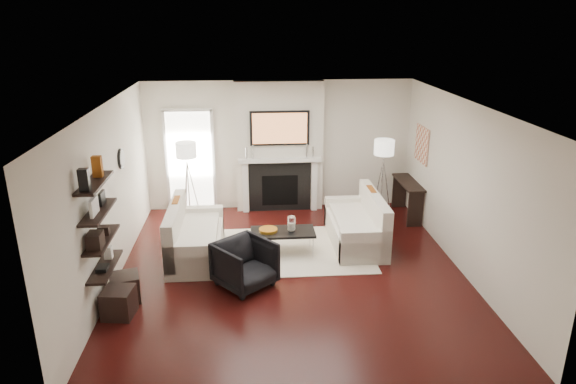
{
  "coord_description": "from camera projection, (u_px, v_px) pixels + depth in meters",
  "views": [
    {
      "loc": [
        -0.64,
        -7.43,
        3.94
      ],
      "look_at": [
        0.0,
        0.6,
        1.15
      ],
      "focal_mm": 32.0,
      "sensor_mm": 36.0,
      "label": 1
    }
  ],
  "objects": [
    {
      "name": "loveseat_left_arm_s",
      "position": [
        200.0,
        222.0,
        9.51
      ],
      "size": [
        0.85,
        0.18,
        0.6
      ],
      "primitive_type": "cube",
      "color": "silver",
      "rests_on": "floor"
    },
    {
      "name": "console_leg_s",
      "position": [
        399.0,
        191.0,
        10.99
      ],
      "size": [
        0.3,
        0.04,
        0.71
      ],
      "primitive_type": "cube",
      "color": "black",
      "rests_on": "floor"
    },
    {
      "name": "shelf_bottom",
      "position": [
        105.0,
        267.0,
        6.96
      ],
      "size": [
        0.25,
        1.0,
        0.03
      ],
      "primitive_type": "cube",
      "color": "black",
      "rests_on": "wall_left"
    },
    {
      "name": "candlestick_r_short",
      "position": [
        313.0,
        152.0,
        10.51
      ],
      "size": [
        0.04,
        0.04,
        0.24
      ],
      "primitive_type": "cylinder",
      "color": "silver",
      "rests_on": "mantel_shelf"
    },
    {
      "name": "coffee_leg_nw",
      "position": [
        254.0,
        250.0,
        8.65
      ],
      "size": [
        0.02,
        0.02,
        0.38
      ],
      "primitive_type": "cylinder",
      "color": "silver",
      "rests_on": "floor"
    },
    {
      "name": "pillow_right_orange",
      "position": [
        371.0,
        199.0,
        9.41
      ],
      "size": [
        0.1,
        0.42,
        0.42
      ],
      "primitive_type": "cube",
      "color": "#8F4611",
      "rests_on": "loveseat_right_cushion"
    },
    {
      "name": "loveseat_right_back",
      "position": [
        374.0,
        216.0,
        9.2
      ],
      "size": [
        0.18,
        1.8,
        0.8
      ],
      "primitive_type": "cube",
      "color": "silver",
      "rests_on": "floor"
    },
    {
      "name": "shelf_lower",
      "position": [
        102.0,
        240.0,
        6.83
      ],
      "size": [
        0.25,
        1.0,
        0.04
      ],
      "primitive_type": "cube",
      "color": "black",
      "rests_on": "wall_left"
    },
    {
      "name": "coffee_leg_ne",
      "position": [
        313.0,
        248.0,
        8.72
      ],
      "size": [
        0.02,
        0.02,
        0.38
      ],
      "primitive_type": "cylinder",
      "color": "silver",
      "rests_on": "floor"
    },
    {
      "name": "rug",
      "position": [
        296.0,
        250.0,
        9.07
      ],
      "size": [
        2.6,
        2.0,
        0.01
      ],
      "primitive_type": "cube",
      "color": "beige",
      "rests_on": "floor"
    },
    {
      "name": "candlestick_l_short",
      "position": [
        246.0,
        153.0,
        10.41
      ],
      "size": [
        0.04,
        0.04,
        0.24
      ],
      "primitive_type": "cylinder",
      "color": "silver",
      "rests_on": "mantel_shelf"
    },
    {
      "name": "loveseat_right_base",
      "position": [
        355.0,
        232.0,
        9.28
      ],
      "size": [
        0.85,
        1.8,
        0.42
      ],
      "primitive_type": "cube",
      "color": "silver",
      "rests_on": "floor"
    },
    {
      "name": "loveseat_right_arm_s",
      "position": [
        347.0,
        212.0,
        10.01
      ],
      "size": [
        0.85,
        0.18,
        0.6
      ],
      "primitive_type": "cube",
      "color": "silver",
      "rests_on": "floor"
    },
    {
      "name": "door_trim_r",
      "position": [
        214.0,
        161.0,
        10.67
      ],
      "size": [
        0.06,
        0.06,
        2.16
      ],
      "primitive_type": "cube",
      "color": "white",
      "rests_on": "floor"
    },
    {
      "name": "loveseat_left_back",
      "position": [
        175.0,
        228.0,
        8.65
      ],
      "size": [
        0.18,
        1.8,
        0.8
      ],
      "primitive_type": "cube",
      "color": "silver",
      "rests_on": "floor"
    },
    {
      "name": "tv_screen",
      "position": [
        280.0,
        128.0,
        10.28
      ],
      "size": [
        1.1,
        0.0,
        0.62
      ],
      "primitive_type": "cube",
      "color": "#BF723F",
      "rests_on": "tv_body"
    },
    {
      "name": "decor_box_tall",
      "position": [
        108.0,
        252.0,
        7.14
      ],
      "size": [
        0.1,
        0.1,
        0.18
      ],
      "primitive_type": "cube",
      "color": "white",
      "rests_on": "shelf_bottom"
    },
    {
      "name": "lamp_right_shade",
      "position": [
        384.0,
        147.0,
        10.16
      ],
      "size": [
        0.4,
        0.4,
        0.3
      ],
      "primitive_type": "cylinder",
      "color": "white",
      "rests_on": "lamp_right_post"
    },
    {
      "name": "ottoman_far",
      "position": [
        119.0,
        303.0,
        7.04
      ],
      "size": [
        0.45,
        0.45,
        0.4
      ],
      "primitive_type": "cube",
      "rotation": [
        0.0,
        0.0,
        -0.13
      ],
      "color": "black",
      "rests_on": "floor"
    },
    {
      "name": "loveseat_left_cushion",
      "position": [
        199.0,
        231.0,
        8.69
      ],
      "size": [
        0.63,
        1.44,
        0.1
      ],
      "primitive_type": "cube",
      "color": "silver",
      "rests_on": "loveseat_left_base"
    },
    {
      "name": "pillow_right_charcoal",
      "position": [
        379.0,
        212.0,
        8.85
      ],
      "size": [
        0.1,
        0.4,
        0.4
      ],
      "primitive_type": "cube",
      "color": "black",
      "rests_on": "loveseat_right_cushion"
    },
    {
      "name": "clock_rim",
      "position": [
        121.0,
        159.0,
        8.42
      ],
      "size": [
        0.04,
        0.34,
        0.34
      ],
      "primitive_type": "cylinder",
      "rotation": [
        0.0,
        1.57,
        0.0
      ],
      "color": "black",
      "rests_on": "wall_left"
    },
    {
      "name": "door_trim_l",
      "position": [
        167.0,
        162.0,
        10.6
      ],
      "size": [
        0.06,
        0.06,
        2.16
      ],
      "primitive_type": "cube",
      "color": "white",
      "rests_on": "floor"
    },
    {
      "name": "clock_face",
      "position": [
        123.0,
        159.0,
        8.42
      ],
      "size": [
        0.01,
        0.29,
        0.29
      ],
      "primitive_type": "cylinder",
      "rotation": [
        0.0,
        1.57,
        0.0
      ],
      "color": "white",
      "rests_on": "clock_rim"
    },
    {
      "name": "lamp_left_leg_c",
      "position": [
        185.0,
        193.0,
        10.15
      ],
      "size": [
        0.14,
        0.22,
        1.23
      ],
      "primitive_type": "cylinder",
      "rotation": [
        0.18,
        0.0,
        2.62
      ],
      "color": "silver",
      "rests_on": "floor"
    },
    {
      "name": "coffee_leg_se",
      "position": [
        310.0,
        237.0,
        9.13
      ],
      "size": [
        0.02,
        0.02,
        0.38
      ],
      "primitive_type": "cylinder",
      "color": "silver",
      "rests_on": "floor"
    },
    {
      "name": "loveseat_left_base",
      "position": [
        197.0,
        245.0,
        8.78
      ],
      "size": [
        0.85,
        1.8,
        0.42
      ],
      "primitive_type": "cube",
      "color": "silver",
      "rests_on": "floor"
    },
    {
      "name": "loveseat_right_cushion",
      "position": [
        353.0,
        219.0,
        9.19
      ],
      "size": [
        0.63,
        1.44,
        0.1
      ],
      "primitive_type": "cube",
      "color": "silver",
      "rests_on": "loveseat_right_base"
    },
    {
      "name": "fireplace_surround",
      "position": [
        280.0,
        187.0,
        10.74
      ],
      "size": [
        1.3,
        0.02,
        1.04
      ],
      "primitive_type": "cube",
      "color": "black",
      "rests_on": "floor"
    },
    {
      "name": "shelf_upper",
      "position": [
        98.0,
        212.0,
        6.7
      ],
      "size": [
        0.25,
        1.0,
        0.04
      ],
      "primitive_type": "cube",
      "color": "black",
      "rests_on": "wall_left"
    },
    {
      "name": "decor_books",
      "position": [
        103.0,
        268.0,
        6.84
      ],
      "size": [
        0.14,
        0.2,
        0.05
      ],
      "primitive_type": "cube",
      "color": "black",
      "rests_on": "shelf_bottom"
    },
    {
      "name": "decor_magfile_b",
      "position": [
        97.0,
        166.0,
        6.71
      ],
      "size": [
        0.12,
        0.1,
        0.28
      ],
      "primitive_type": "cube",
      "color": "#8F4611",
      "rests_on": "shelf_top"
    },
    {
      "name": "pillow_left_orange",
      "position": [
        177.0,
        211.0,
        8.86
      ],
      "size": [
        0.1,
        0.42,
        0.42
      ],
      "primitive_type": "cube",
      "color": "#8F4611",
      "rests_on": "loveseat_left_cushion"
    },
    {
      "name": "armchair",
      "position": [
        245.0,
        262.0,
        7.76
      ],
      "size": [
        1.05,
        1.05,
        0.79
      ],
      "primitive_type": "imported",
      "rotation": [
        0.0,
        0.0,
        0.69
      ],
      "color": "black",
      "rests_on": "floor"
    },
    {
      "name": "hurricane_candle",
      "position": [
        291.0,
        227.0,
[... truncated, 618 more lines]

